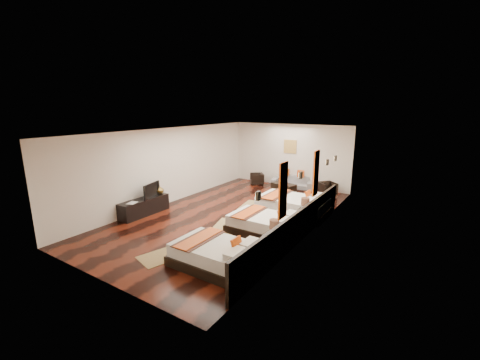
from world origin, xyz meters
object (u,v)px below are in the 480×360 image
Objects in this scene: sofa at (293,182)px; armchair_right at (327,189)px; bed_far at (293,205)px; tv at (150,190)px; book at (129,203)px; table_plant at (282,180)px; figurine at (159,189)px; nightstand_b at (304,217)px; coffee_table at (284,188)px; tv_console at (144,207)px; bed_mid at (266,224)px; bed_near at (219,255)px; armchair_left at (257,179)px; nightstand_a at (274,242)px.

sofa is 2.91× the size of armchair_right.
tv is at bearing -148.71° from bed_far.
book is 6.22m from table_plant.
bed_far reaches higher than figurine.
nightstand_b is 3.32× the size of table_plant.
bed_far is at bearing -74.96° from sofa.
armchair_right is 0.63× the size of coffee_table.
armchair_right reaches higher than sofa.
tv_console is 5.55× the size of figurine.
figurine is (-4.95, -1.14, 0.39)m from nightstand_b.
bed_mid is 4.44m from book.
nightstand_b is 1.04× the size of tv.
bed_far is (0.00, 4.20, 0.03)m from bed_near.
tv is (-4.15, 1.68, 0.52)m from bed_near.
bed_far is 2.69m from table_plant.
sofa is at bearing 90.00° from coffee_table.
bed_near reaches higher than book.
sofa is 1.84× the size of coffee_table.
book is 6.31m from armchair_left.
bed_mid reaches higher than book.
armchair_left is 2.16× the size of table_plant.
figurine is (-4.20, 2.15, 0.43)m from bed_near.
tv is 2.69× the size of book.
figurine is (0.00, 1.30, 0.15)m from book.
bed_near is 6.57m from coffee_table.
figurine is (-4.95, 0.92, 0.40)m from nightstand_a.
bed_far is 2.79m from armchair_right.
sofa is at bearing 64.66° from tv_console.
armchair_left is at bearing 135.16° from nightstand_b.
table_plant reaches higher than sofa.
nightstand_b is at bearing -54.93° from table_plant.
coffee_table is at bearing 121.79° from bed_far.
tv is 1.47× the size of armchair_left.
tv is at bearing -171.93° from bed_mid.
tv reaches higher than armchair_right.
coffee_table is at bearing -44.84° from tv.
nightstand_a is at bearing -75.88° from bed_far.
sofa is 1.68m from armchair_left.
armchair_right is (1.68, -0.43, 0.02)m from sofa.
tv is 0.87× the size of coffee_table.
nightstand_a is 0.89× the size of coffee_table.
nightstand_a is 3.23× the size of table_plant.
tv_console is 5.72m from coffee_table.
nightstand_b is 5.52m from book.
coffee_table is at bearing -98.29° from sofa.
bed_mid reaches higher than armchair_right.
armchair_left is at bearing 76.46° from figurine.
bed_mid is 2.39× the size of tv.
nightstand_b is (0.75, 1.03, 0.05)m from bed_mid.
nightstand_b reaches higher than bed_near.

